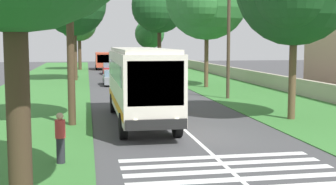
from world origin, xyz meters
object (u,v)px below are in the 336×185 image
Objects in this scene: trailing_car_2 at (110,69)px; roadside_tree_right_3 at (157,7)px; roadside_tree_right_0 at (149,35)px; pedestrian at (60,137)px; coach_bus at (140,80)px; roadside_tree_left_3 at (78,25)px; utility_pole at (228,42)px; trailing_car_0 at (113,78)px; trailing_car_1 at (146,73)px; roadside_tree_right_2 at (205,1)px; roadside_tree_left_2 at (73,5)px; trailing_minibus_0 at (103,59)px.

roadside_tree_right_3 reaches higher than trailing_car_2.
roadside_tree_right_0 reaches higher than pedestrian.
roadside_tree_right_3 reaches higher than coach_bus.
utility_pole is (-37.38, -11.08, -2.50)m from roadside_tree_left_3.
roadside_tree_right_3 reaches higher than trailing_car_0.
pedestrian is (-35.64, 7.35, 0.24)m from trailing_car_1.
roadside_tree_right_0 is at bearing 1.96° from roadside_tree_right_2.
roadside_tree_right_3 is at bearing 2.28° from roadside_tree_right_2.
trailing_car_2 is 0.38× the size of roadside_tree_left_2.
roadside_tree_right_0 is 55.79m from pedestrian.
pedestrian is at bearing 176.57° from trailing_minibus_0.
trailing_car_0 is 15.25m from trailing_car_2.
trailing_minibus_0 is 39.06m from utility_pole.
roadside_tree_right_0 is (0.25, -7.03, 3.66)m from trailing_minibus_0.
utility_pole is (-38.48, -0.51, -1.12)m from roadside_tree_right_0.
trailing_minibus_0 is 3.55× the size of pedestrian.
trailing_minibus_0 is at bearing -76.45° from roadside_tree_left_3.
trailing_car_0 is at bearing -171.90° from roadside_tree_left_3.
coach_bus is 20.85m from trailing_car_0.
pedestrian is at bearing 146.29° from utility_pole.
utility_pole is 4.61× the size of pedestrian.
trailing_minibus_0 is 0.53× the size of roadside_tree_left_2.
trailing_car_1 is 0.34× the size of roadside_tree_right_3.
coach_bus is at bearing 170.02° from roadside_tree_right_3.
roadside_tree_right_0 is at bearing -8.79° from trailing_car_1.
utility_pole reaches higher than trailing_minibus_0.
roadside_tree_left_2 is 23.12m from roadside_tree_right_0.
roadside_tree_right_0 is 4.46× the size of pedestrian.
roadside_tree_left_3 reaches higher than pedestrian.
utility_pole is (-27.46, -7.03, 3.41)m from trailing_car_2.
roadside_tree_right_3 is 1.64× the size of utility_pole.
trailing_car_1 is at bearing -7.81° from coach_bus.
roadside_tree_left_2 is at bearing 155.55° from trailing_car_2.
pedestrian is (-7.59, 3.50, -1.24)m from coach_bus.
roadside_tree_right_2 is (-29.74, -1.02, 2.49)m from roadside_tree_right_0.
trailing_car_1 is (7.25, -4.04, 0.00)m from trailing_car_0.
coach_bus is 0.98× the size of roadside_tree_left_2.
roadside_tree_left_2 is at bearing 51.21° from roadside_tree_right_2.
coach_bus is 2.60× the size of trailing_car_0.
roadside_tree_right_0 is (26.27, -6.98, 4.54)m from trailing_car_0.
coach_bus is at bearing -171.62° from roadside_tree_left_2.
trailing_car_2 is 13.59m from roadside_tree_right_0.
utility_pole is at bearing -163.50° from roadside_tree_left_3.
trailing_minibus_0 is (10.78, 0.51, 0.88)m from trailing_car_2.
utility_pole is (-8.74, 0.51, -3.61)m from roadside_tree_right_2.
trailing_car_0 is at bearing 66.56° from roadside_tree_right_2.
trailing_car_0 is 1.00× the size of trailing_car_2.
trailing_car_2 is 0.34× the size of roadside_tree_right_3.
roadside_tree_right_0 is 29.86m from roadside_tree_right_2.
pedestrian reaches higher than trailing_car_1.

